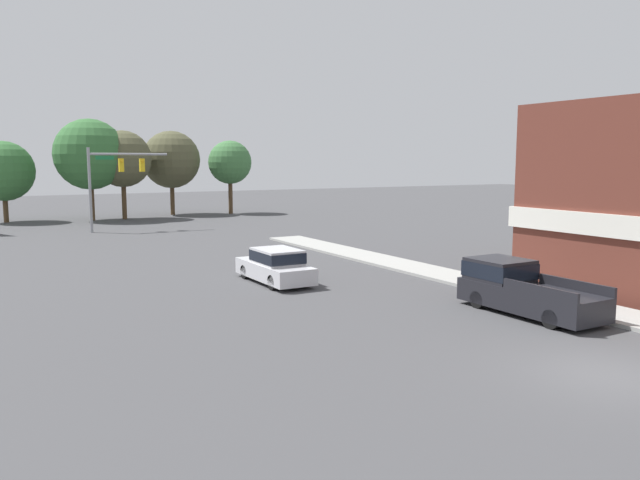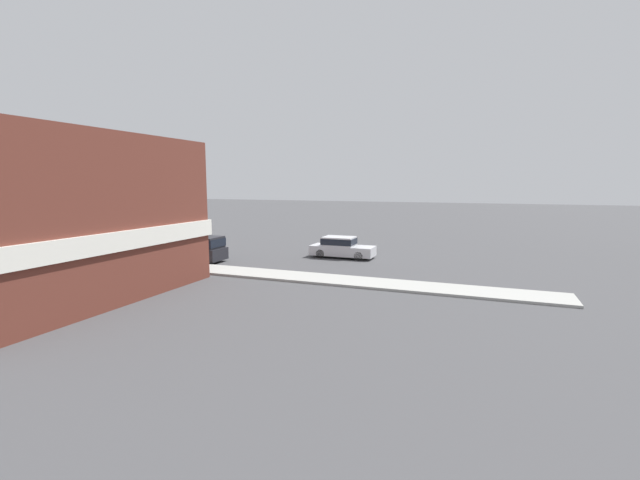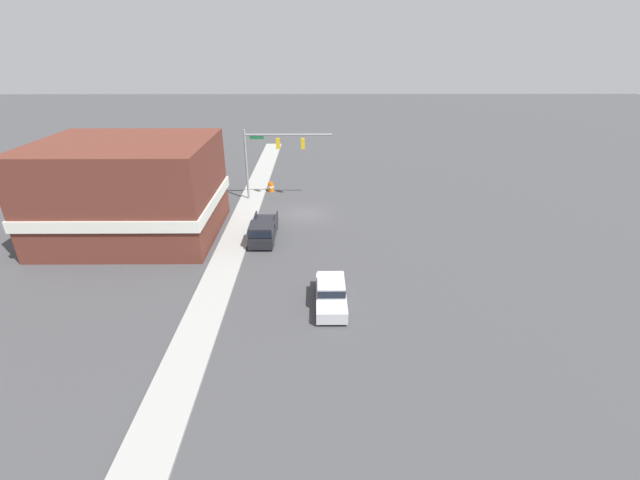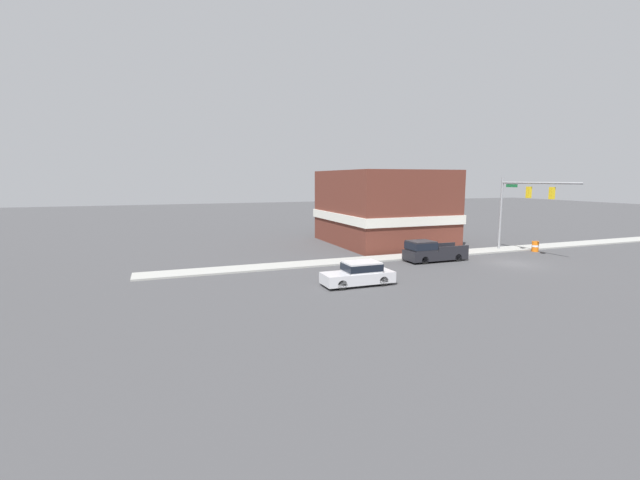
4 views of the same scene
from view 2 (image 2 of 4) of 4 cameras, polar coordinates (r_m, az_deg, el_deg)
ground_plane at (r=38.87m, az=-20.44°, el=-1.26°), size 200.00×200.00×0.00m
sidewalk_curb at (r=34.86m, az=-26.64°, el=-2.45°), size 2.40×60.00×0.14m
near_signal_assembly at (r=39.08m, az=-28.50°, el=6.18°), size 8.76×0.49×7.25m
car_lead at (r=32.73m, az=2.84°, el=-0.91°), size 1.86×4.86×1.59m
pickup_truck_parked at (r=32.40m, az=-16.37°, el=-1.14°), size 1.98×5.50×1.85m
construction_barrel at (r=41.01m, az=-31.12°, el=-0.70°), size 0.65×0.65×1.02m
corner_brick_building at (r=25.46m, az=-34.10°, el=2.32°), size 13.93×11.26×8.00m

